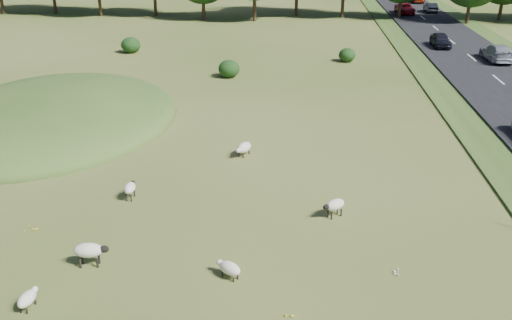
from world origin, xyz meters
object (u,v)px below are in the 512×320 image
Objects in this scene: car_6 at (441,40)px; car_3 at (405,9)px; sheep_3 at (229,268)px; sheep_5 at (89,250)px; sheep_2 at (130,188)px; sheep_4 at (334,205)px; sheep_1 at (244,148)px; car_5 at (431,8)px; sheep_0 at (27,298)px; car_2 at (497,52)px.

car_3 is at bearing 90.00° from car_6.
sheep_5 reaches higher than sheep_3.
sheep_5 is at bearing -108.82° from car_3.
sheep_2 is at bearing 85.04° from sheep_5.
car_6 is at bearing -147.88° from sheep_4.
sheep_4 is 0.28× the size of car_6.
car_6 is (21.78, 35.54, 0.39)m from sheep_2.
sheep_1 is 7.40m from sheep_2.
car_5 is at bearing 81.03° from car_6.
car_6 reaches higher than car_3.
sheep_2 is 5.66m from sheep_5.
sheep_3 is 0.98× the size of sheep_4.
car_5 reaches higher than sheep_5.
sheep_0 is 0.28× the size of car_5.
sheep_4 is 0.22× the size of car_2.
car_6 is (21.68, 41.20, 0.27)m from sheep_5.
sheep_5 is (-4.66, -11.32, 0.19)m from sheep_1.
sheep_3 is at bearing -137.67° from sheep_2.
car_5 is (20.82, 53.96, 0.41)m from sheep_1.
car_5 is at bearing 23.95° from car_3.
sheep_0 is at bearing -117.57° from car_6.
sheep_3 is at bearing 72.91° from car_5.
sheep_1 reaches higher than sheep_0.
sheep_0 is 49.47m from car_6.
car_6 is (17.02, 29.87, 0.46)m from sheep_1.
sheep_1 is 1.22× the size of sheep_4.
sheep_1 is 1.02× the size of sheep_5.
car_2 reaches higher than sheep_5.
car_6 reaches higher than sheep_1.
sheep_2 is 61.89m from car_3.
car_6 is at bearing -90.00° from car_3.
car_6 reaches higher than sheep_3.
sheep_4 is at bearing -93.60° from sheep_3.
sheep_4 is at bearing -101.83° from car_3.
car_6 is (-3.80, -24.09, 0.05)m from car_5.
sheep_0 is at bearing -120.54° from sheep_5.
sheep_4 is 62.79m from car_5.
sheep_2 is at bearing -45.60° from sheep_4.
sheep_4 reaches higher than sheep_3.
sheep_4 reaches higher than sheep_0.
sheep_0 is 0.27× the size of car_6.
car_3 is at bearing 65.22° from sheep_5.
sheep_5 is 0.27× the size of car_2.
car_2 is at bearing -40.31° from sheep_2.
sheep_1 is 0.35× the size of car_5.
car_3 is (16.38, 63.95, 0.52)m from sheep_3.
car_2 is at bearing 48.27° from sheep_5.
car_5 is 24.38m from car_6.
sheep_1 is 0.27× the size of car_2.
sheep_5 is at bearing 2.59° from sheep_1.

